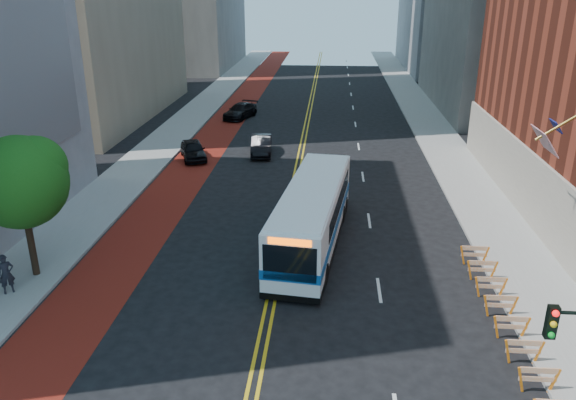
% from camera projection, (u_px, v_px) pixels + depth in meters
% --- Properties ---
extents(ground, '(160.00, 160.00, 0.00)m').
position_uv_depth(ground, '(257.00, 370.00, 20.21)').
color(ground, black).
rests_on(ground, ground).
extents(sidewalk_left, '(4.00, 140.00, 0.15)m').
position_uv_depth(sidewalk_left, '(165.00, 142.00, 48.94)').
color(sidewalk_left, gray).
rests_on(sidewalk_left, ground).
extents(sidewalk_right, '(4.00, 140.00, 0.15)m').
position_uv_depth(sidewalk_right, '(445.00, 147.00, 47.19)').
color(sidewalk_right, gray).
rests_on(sidewalk_right, ground).
extents(bus_lane_paint, '(3.60, 140.00, 0.01)m').
position_uv_depth(bus_lane_paint, '(209.00, 143.00, 48.68)').
color(bus_lane_paint, maroon).
rests_on(bus_lane_paint, ground).
extents(center_line_inner, '(0.14, 140.00, 0.01)m').
position_uv_depth(center_line_inner, '(300.00, 145.00, 48.10)').
color(center_line_inner, gold).
rests_on(center_line_inner, ground).
extents(center_line_outer, '(0.14, 140.00, 0.01)m').
position_uv_depth(center_line_outer, '(304.00, 145.00, 48.08)').
color(center_line_outer, gold).
rests_on(center_line_outer, ground).
extents(lane_dashes, '(0.14, 98.20, 0.01)m').
position_uv_depth(lane_dashes, '(355.00, 124.00, 55.18)').
color(lane_dashes, silver).
rests_on(lane_dashes, ground).
extents(construction_barriers, '(1.42, 10.91, 1.00)m').
position_uv_depth(construction_barriers, '(506.00, 313.00, 22.45)').
color(construction_barriers, orange).
rests_on(construction_barriers, ground).
extents(street_tree, '(4.20, 4.20, 6.70)m').
position_uv_depth(street_tree, '(21.00, 178.00, 24.87)').
color(street_tree, black).
rests_on(street_tree, sidewalk_left).
extents(transit_bus, '(4.12, 12.41, 3.35)m').
position_uv_depth(transit_bus, '(313.00, 214.00, 29.25)').
color(transit_bus, white).
rests_on(transit_bus, ground).
extents(car_a, '(3.15, 4.67, 1.48)m').
position_uv_depth(car_a, '(193.00, 150.00, 44.13)').
color(car_a, black).
rests_on(car_a, ground).
extents(car_b, '(2.00, 4.69, 1.50)m').
position_uv_depth(car_b, '(262.00, 145.00, 45.32)').
color(car_b, black).
rests_on(car_b, ground).
extents(car_c, '(3.45, 5.40, 1.46)m').
position_uv_depth(car_c, '(240.00, 111.00, 57.55)').
color(car_c, black).
rests_on(car_c, ground).
extents(pedestrian, '(0.80, 0.76, 1.83)m').
position_uv_depth(pedestrian, '(6.00, 274.00, 24.64)').
color(pedestrian, black).
rests_on(pedestrian, sidewalk_left).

